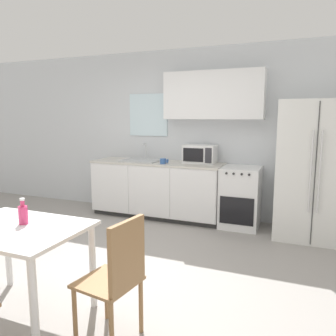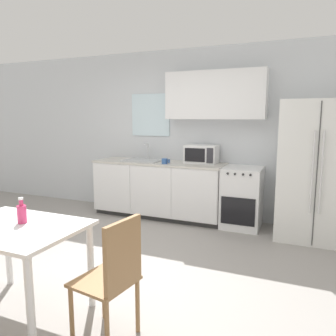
{
  "view_description": "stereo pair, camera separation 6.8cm",
  "coord_description": "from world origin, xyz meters",
  "px_view_note": "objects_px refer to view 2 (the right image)",
  "views": [
    {
      "loc": [
        1.78,
        -2.84,
        1.62
      ],
      "look_at": [
        0.41,
        0.57,
        1.05
      ],
      "focal_mm": 35.0,
      "sensor_mm": 36.0,
      "label": 1
    },
    {
      "loc": [
        1.84,
        -2.82,
        1.62
      ],
      "look_at": [
        0.41,
        0.57,
        1.05
      ],
      "focal_mm": 35.0,
      "sensor_mm": 36.0,
      "label": 2
    }
  ],
  "objects_px": {
    "dining_table": "(14,239)",
    "drink_bottle": "(22,213)",
    "oven_range": "(242,197)",
    "coffee_mug": "(165,161)",
    "dining_chair_side": "(114,272)",
    "refrigerator": "(316,171)",
    "microwave": "(202,154)"
  },
  "relations": [
    {
      "from": "dining_table",
      "to": "drink_bottle",
      "type": "xyz_separation_m",
      "value": [
        0.01,
        0.08,
        0.2
      ]
    },
    {
      "from": "oven_range",
      "to": "dining_table",
      "type": "xyz_separation_m",
      "value": [
        -1.3,
        -2.94,
        0.2
      ]
    },
    {
      "from": "coffee_mug",
      "to": "drink_bottle",
      "type": "bearing_deg",
      "value": -92.56
    },
    {
      "from": "dining_chair_side",
      "to": "oven_range",
      "type": "bearing_deg",
      "value": 1.33
    },
    {
      "from": "coffee_mug",
      "to": "dining_table",
      "type": "relative_size",
      "value": 0.12
    },
    {
      "from": "refrigerator",
      "to": "microwave",
      "type": "bearing_deg",
      "value": 173.21
    },
    {
      "from": "microwave",
      "to": "coffee_mug",
      "type": "distance_m",
      "value": 0.58
    },
    {
      "from": "coffee_mug",
      "to": "dining_chair_side",
      "type": "relative_size",
      "value": 0.14
    },
    {
      "from": "coffee_mug",
      "to": "drink_bottle",
      "type": "distance_m",
      "value": 2.68
    },
    {
      "from": "microwave",
      "to": "dining_table",
      "type": "distance_m",
      "value": 3.14
    },
    {
      "from": "coffee_mug",
      "to": "refrigerator",
      "type": "bearing_deg",
      "value": 2.62
    },
    {
      "from": "drink_bottle",
      "to": "coffee_mug",
      "type": "bearing_deg",
      "value": 87.44
    },
    {
      "from": "oven_range",
      "to": "drink_bottle",
      "type": "bearing_deg",
      "value": -114.18
    },
    {
      "from": "dining_table",
      "to": "dining_chair_side",
      "type": "relative_size",
      "value": 1.17
    },
    {
      "from": "refrigerator",
      "to": "dining_chair_side",
      "type": "distance_m",
      "value": 3.16
    },
    {
      "from": "microwave",
      "to": "drink_bottle",
      "type": "bearing_deg",
      "value": -101.68
    },
    {
      "from": "microwave",
      "to": "dining_chair_side",
      "type": "bearing_deg",
      "value": -84.44
    },
    {
      "from": "coffee_mug",
      "to": "dining_table",
      "type": "distance_m",
      "value": 2.78
    },
    {
      "from": "dining_table",
      "to": "drink_bottle",
      "type": "bearing_deg",
      "value": 81.02
    },
    {
      "from": "refrigerator",
      "to": "coffee_mug",
      "type": "height_order",
      "value": "refrigerator"
    },
    {
      "from": "microwave",
      "to": "coffee_mug",
      "type": "xyz_separation_m",
      "value": [
        -0.49,
        -0.29,
        -0.1
      ]
    },
    {
      "from": "dining_table",
      "to": "oven_range",
      "type": "bearing_deg",
      "value": 66.2
    },
    {
      "from": "microwave",
      "to": "oven_range",
      "type": "bearing_deg",
      "value": -9.51
    },
    {
      "from": "oven_range",
      "to": "microwave",
      "type": "xyz_separation_m",
      "value": [
        -0.67,
        0.11,
        0.6
      ]
    },
    {
      "from": "microwave",
      "to": "drink_bottle",
      "type": "distance_m",
      "value": 3.04
    },
    {
      "from": "drink_bottle",
      "to": "refrigerator",
      "type": "bearing_deg",
      "value": 50.95
    },
    {
      "from": "microwave",
      "to": "coffee_mug",
      "type": "height_order",
      "value": "microwave"
    },
    {
      "from": "refrigerator",
      "to": "drink_bottle",
      "type": "xyz_separation_m",
      "value": [
        -2.25,
        -2.78,
        -0.07
      ]
    },
    {
      "from": "refrigerator",
      "to": "dining_table",
      "type": "height_order",
      "value": "refrigerator"
    },
    {
      "from": "oven_range",
      "to": "dining_chair_side",
      "type": "height_order",
      "value": "dining_chair_side"
    },
    {
      "from": "microwave",
      "to": "dining_chair_side",
      "type": "xyz_separation_m",
      "value": [
        0.3,
        -3.03,
        -0.51
      ]
    },
    {
      "from": "microwave",
      "to": "drink_bottle",
      "type": "relative_size",
      "value": 2.32
    }
  ]
}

